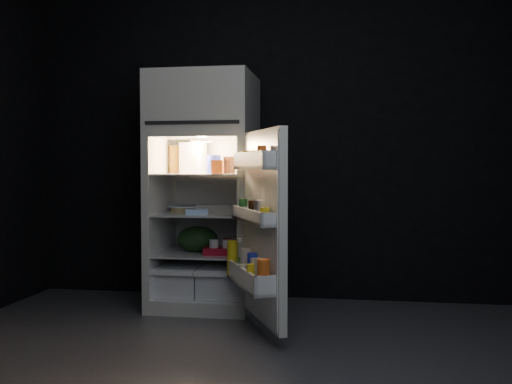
% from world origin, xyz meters
% --- Properties ---
extents(floor, '(4.00, 3.40, 0.00)m').
position_xyz_m(floor, '(0.00, 0.00, 0.00)').
color(floor, '#49494D').
rests_on(floor, ground).
extents(wall_back, '(4.00, 0.00, 2.70)m').
position_xyz_m(wall_back, '(0.00, 1.70, 1.35)').
color(wall_back, black).
rests_on(wall_back, ground).
extents(wall_front, '(4.00, 0.00, 2.70)m').
position_xyz_m(wall_front, '(0.00, -1.70, 1.35)').
color(wall_front, black).
rests_on(wall_front, ground).
extents(refrigerator, '(0.76, 0.71, 1.78)m').
position_xyz_m(refrigerator, '(-0.48, 1.32, 0.96)').
color(refrigerator, silver).
rests_on(refrigerator, ground).
extents(fridge_door, '(0.48, 0.73, 1.22)m').
position_xyz_m(fridge_door, '(0.05, 0.60, 0.68)').
color(fridge_door, silver).
rests_on(fridge_door, ground).
extents(milk_jug, '(0.19, 0.19, 0.24)m').
position_xyz_m(milk_jug, '(-0.59, 1.36, 1.15)').
color(milk_jug, white).
rests_on(milk_jug, refrigerator).
extents(mayo_jar, '(0.13, 0.13, 0.14)m').
position_xyz_m(mayo_jar, '(-0.40, 1.29, 1.10)').
color(mayo_jar, '#1F2CAB').
rests_on(mayo_jar, refrigerator).
extents(jam_jar, '(0.12, 0.12, 0.13)m').
position_xyz_m(jam_jar, '(-0.30, 1.34, 1.09)').
color(jam_jar, black).
rests_on(jam_jar, refrigerator).
extents(amber_bottle, '(0.09, 0.09, 0.22)m').
position_xyz_m(amber_bottle, '(-0.76, 1.42, 1.14)').
color(amber_bottle, '#B7781D').
rests_on(amber_bottle, refrigerator).
extents(small_carton, '(0.08, 0.06, 0.10)m').
position_xyz_m(small_carton, '(-0.33, 1.07, 1.08)').
color(small_carton, '#D55A19').
rests_on(small_carton, refrigerator).
extents(egg_carton, '(0.29, 0.17, 0.07)m').
position_xyz_m(egg_carton, '(-0.38, 1.19, 0.76)').
color(egg_carton, gray).
rests_on(egg_carton, refrigerator).
extents(pie, '(0.31, 0.31, 0.04)m').
position_xyz_m(pie, '(-0.62, 1.32, 0.75)').
color(pie, tan).
rests_on(pie, refrigerator).
extents(flat_package, '(0.18, 0.13, 0.04)m').
position_xyz_m(flat_package, '(-0.50, 1.11, 0.75)').
color(flat_package, '#9CBEF1').
rests_on(flat_package, refrigerator).
extents(wrapped_pkg, '(0.16, 0.15, 0.05)m').
position_xyz_m(wrapped_pkg, '(-0.26, 1.43, 0.75)').
color(wrapped_pkg, beige).
rests_on(wrapped_pkg, refrigerator).
extents(produce_bag, '(0.33, 0.29, 0.20)m').
position_xyz_m(produce_bag, '(-0.54, 1.28, 0.52)').
color(produce_bag, '#193815').
rests_on(produce_bag, refrigerator).
extents(yogurt_tray, '(0.29, 0.19, 0.05)m').
position_xyz_m(yogurt_tray, '(-0.32, 1.17, 0.45)').
color(yogurt_tray, '#A70E22').
rests_on(yogurt_tray, refrigerator).
extents(small_can_red, '(0.07, 0.07, 0.09)m').
position_xyz_m(small_can_red, '(-0.33, 1.42, 0.47)').
color(small_can_red, '#A70E22').
rests_on(small_can_red, refrigerator).
extents(small_can_silver, '(0.08, 0.08, 0.09)m').
position_xyz_m(small_can_silver, '(-0.20, 1.41, 0.47)').
color(small_can_silver, silver).
rests_on(small_can_silver, refrigerator).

